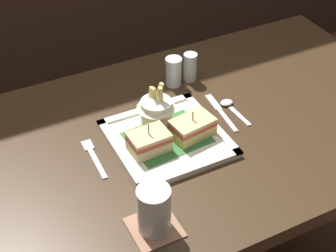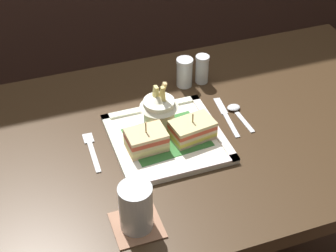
% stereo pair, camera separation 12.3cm
% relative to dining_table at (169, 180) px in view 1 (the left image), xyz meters
% --- Properties ---
extents(dining_table, '(1.40, 0.74, 0.78)m').
position_rel_dining_table_xyz_m(dining_table, '(0.00, 0.00, 0.00)').
color(dining_table, '#3A2817').
rests_on(dining_table, ground_plane).
extents(square_plate, '(0.27, 0.27, 0.02)m').
position_rel_dining_table_xyz_m(square_plate, '(-0.01, -0.01, 0.16)').
color(square_plate, white).
rests_on(square_plate, dining_table).
extents(sandwich_half_left, '(0.10, 0.07, 0.08)m').
position_rel_dining_table_xyz_m(sandwich_half_left, '(-0.07, -0.03, 0.19)').
color(sandwich_half_left, '#E5BB88').
rests_on(sandwich_half_left, square_plate).
extents(sandwich_half_right, '(0.11, 0.08, 0.07)m').
position_rel_dining_table_xyz_m(sandwich_half_right, '(0.05, -0.03, 0.19)').
color(sandwich_half_right, '#D8B48D').
rests_on(sandwich_half_right, square_plate).
extents(fries_cup, '(0.10, 0.10, 0.12)m').
position_rel_dining_table_xyz_m(fries_cup, '(-0.01, 0.05, 0.21)').
color(fries_cup, white).
rests_on(fries_cup, square_plate).
extents(drink_coaster, '(0.10, 0.10, 0.00)m').
position_rel_dining_table_xyz_m(drink_coaster, '(-0.16, -0.24, 0.16)').
color(drink_coaster, '#96664A').
rests_on(drink_coaster, dining_table).
extents(water_glass, '(0.07, 0.07, 0.11)m').
position_rel_dining_table_xyz_m(water_glass, '(-0.16, -0.24, 0.21)').
color(water_glass, silver).
rests_on(water_glass, dining_table).
extents(fork, '(0.02, 0.14, 0.00)m').
position_rel_dining_table_xyz_m(fork, '(-0.19, 0.02, 0.16)').
color(fork, silver).
rests_on(fork, dining_table).
extents(knife, '(0.03, 0.17, 0.00)m').
position_rel_dining_table_xyz_m(knife, '(0.17, 0.03, 0.16)').
color(knife, silver).
rests_on(knife, dining_table).
extents(spoon, '(0.03, 0.12, 0.01)m').
position_rel_dining_table_xyz_m(spoon, '(0.20, 0.03, 0.16)').
color(spoon, silver).
rests_on(spoon, dining_table).
extents(salt_shaker, '(0.05, 0.05, 0.08)m').
position_rel_dining_table_xyz_m(salt_shaker, '(0.11, 0.20, 0.19)').
color(salt_shaker, silver).
rests_on(salt_shaker, dining_table).
extents(pepper_shaker, '(0.04, 0.04, 0.08)m').
position_rel_dining_table_xyz_m(pepper_shaker, '(0.17, 0.20, 0.19)').
color(pepper_shaker, silver).
rests_on(pepper_shaker, dining_table).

